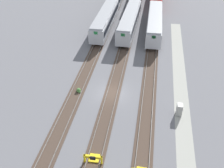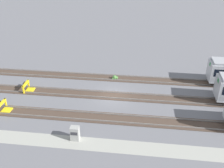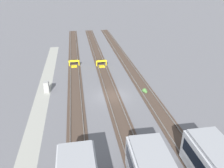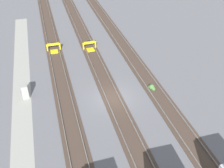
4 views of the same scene
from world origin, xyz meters
name	(u,v)px [view 1 (image 1 of 4)]	position (x,y,z in m)	size (l,w,h in m)	color
ground_plane	(112,93)	(0.00, 0.00, 0.00)	(400.00, 400.00, 0.00)	slate
service_walkway	(181,100)	(0.00, -9.66, 0.00)	(54.00, 2.00, 0.01)	#9E9E93
rail_track_nearest	(148,97)	(0.00, -5.08, 0.04)	(90.00, 2.23, 0.21)	#47382D
rail_track_near_inner	(112,93)	(0.00, 0.00, 0.04)	(90.00, 2.24, 0.21)	#47382D
rail_track_middle	(78,90)	(0.00, 5.08, 0.04)	(90.00, 2.23, 0.21)	#47382D
subway_car_front_row_left_inner	(155,23)	(21.99, -5.04, 2.04)	(18.03, 3.00, 3.70)	#B7BABF
subway_car_front_row_centre	(105,19)	(21.99, 5.13, 2.04)	(18.02, 2.94, 3.70)	#B7BABF
subway_car_back_row_leftmost	(130,21)	(21.99, 0.05, 2.04)	(18.07, 3.28, 3.70)	#B7BABF
bumper_stop_near_inner_track	(94,158)	(-11.95, 0.01, 0.51)	(1.36, 2.01, 1.22)	yellow
electrical_cabinet	(179,110)	(-2.96, -9.16, 0.80)	(0.90, 0.73, 1.60)	#9E9E99
weed_clump	(79,90)	(-0.41, 4.83, 0.24)	(0.92, 0.70, 0.64)	#4C7F3D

